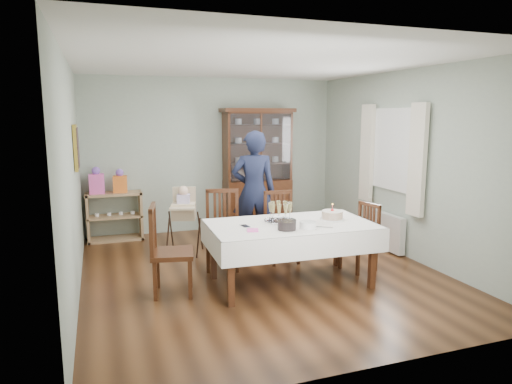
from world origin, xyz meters
name	(u,v)px	position (x,y,z in m)	size (l,w,h in m)	color
floor	(261,272)	(0.00, 0.00, 0.00)	(5.00, 5.00, 0.00)	#593319
room_shell	(248,141)	(0.00, 0.53, 1.70)	(5.00, 5.00, 5.00)	#9EAA99
dining_table	(291,253)	(0.20, -0.51, 0.38)	(2.04, 1.21, 0.76)	#462311
china_cabinet	(257,167)	(0.75, 2.26, 1.12)	(1.30, 0.48, 2.18)	#462311
sideboard	(115,216)	(-1.75, 2.28, 0.40)	(0.90, 0.38, 0.80)	tan
picture_frame	(76,147)	(-2.22, 0.80, 1.65)	(0.04, 0.48, 0.58)	gold
window	(394,149)	(2.22, 0.30, 1.55)	(0.04, 1.02, 1.22)	white
curtain_left	(417,160)	(2.16, -0.32, 1.45)	(0.07, 0.30, 1.55)	silver
curtain_right	(367,153)	(2.16, 0.92, 1.45)	(0.07, 0.30, 1.55)	silver
radiator	(386,231)	(2.16, 0.30, 0.30)	(0.10, 0.80, 0.55)	white
chair_far_left	(223,245)	(-0.43, 0.34, 0.31)	(0.58, 0.58, 1.05)	#462311
chair_far_right	(282,241)	(0.44, 0.34, 0.29)	(0.47, 0.47, 0.98)	#462311
chair_end_left	(171,268)	(-1.23, -0.36, 0.31)	(0.56, 0.56, 1.05)	#462311
chair_end_right	(359,250)	(1.28, -0.34, 0.27)	(0.48, 0.48, 0.89)	#462311
woman	(254,191)	(0.25, 1.01, 0.92)	(0.67, 0.44, 1.83)	black
high_chair	(184,228)	(-0.81, 1.11, 0.40)	(0.57, 0.57, 1.04)	black
champagne_tray	(280,216)	(0.12, -0.39, 0.84)	(0.40, 0.40, 0.24)	silver
birthday_cake	(332,215)	(0.77, -0.50, 0.82)	(0.30, 0.30, 0.21)	white
plate_stack_dark	(287,225)	(0.04, -0.78, 0.81)	(0.21, 0.21, 0.10)	black
plate_stack_white	(308,225)	(0.29, -0.80, 0.80)	(0.19, 0.19, 0.08)	white
napkin_stack	(253,230)	(-0.35, -0.70, 0.77)	(0.13, 0.13, 0.02)	#F058B3
cutlery	(242,226)	(-0.40, -0.47, 0.77)	(0.10, 0.15, 0.01)	silver
cake_knife	(319,227)	(0.44, -0.80, 0.77)	(0.31, 0.03, 0.01)	silver
gift_bag_pink	(97,182)	(-2.00, 2.26, 0.99)	(0.24, 0.15, 0.44)	#F058B3
gift_bag_orange	(120,182)	(-1.64, 2.26, 0.97)	(0.23, 0.18, 0.39)	orange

